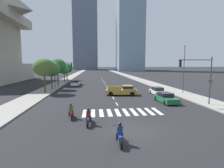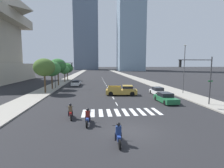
# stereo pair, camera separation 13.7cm
# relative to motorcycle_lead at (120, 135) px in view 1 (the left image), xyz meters

# --- Properties ---
(ground_plane) EXTENTS (800.00, 800.00, 0.00)m
(ground_plane) POSITION_rel_motorcycle_lead_xyz_m (1.36, 1.91, -0.58)
(ground_plane) COLOR #232326
(sidewalk_east) EXTENTS (4.00, 260.00, 0.15)m
(sidewalk_east) POSITION_rel_motorcycle_lead_xyz_m (14.03, 31.91, -0.51)
(sidewalk_east) COLOR gray
(sidewalk_east) RESTS_ON ground
(sidewalk_west) EXTENTS (4.00, 260.00, 0.15)m
(sidewalk_west) POSITION_rel_motorcycle_lead_xyz_m (-11.31, 31.91, -0.51)
(sidewalk_west) COLOR gray
(sidewalk_west) RESTS_ON ground
(crosswalk_near) EXTENTS (8.55, 2.94, 0.01)m
(crosswalk_near) POSITION_rel_motorcycle_lead_xyz_m (1.36, 7.32, -0.58)
(crosswalk_near) COLOR silver
(crosswalk_near) RESTS_ON ground
(lane_divider_center) EXTENTS (0.14, 50.00, 0.01)m
(lane_divider_center) POSITION_rel_motorcycle_lead_xyz_m (1.36, 35.32, -0.58)
(lane_divider_center) COLOR silver
(lane_divider_center) RESTS_ON ground
(motorcycle_lead) EXTENTS (0.70, 2.12, 1.49)m
(motorcycle_lead) POSITION_rel_motorcycle_lead_xyz_m (0.00, 0.00, 0.00)
(motorcycle_lead) COLOR black
(motorcycle_lead) RESTS_ON ground
(motorcycle_trailing) EXTENTS (0.74, 2.08, 1.49)m
(motorcycle_trailing) POSITION_rel_motorcycle_lead_xyz_m (-3.92, 5.78, 0.00)
(motorcycle_trailing) COLOR black
(motorcycle_trailing) RESTS_ON ground
(motorcycle_third) EXTENTS (0.70, 2.24, 1.49)m
(motorcycle_third) POSITION_rel_motorcycle_lead_xyz_m (-2.15, 3.85, -0.00)
(motorcycle_third) COLOR black
(motorcycle_third) RESTS_ON ground
(pickup_truck) EXTENTS (5.51, 2.75, 1.67)m
(pickup_truck) POSITION_rel_motorcycle_lead_xyz_m (3.30, 17.78, 0.23)
(pickup_truck) COLOR #B28E38
(pickup_truck) RESTS_ON ground
(sedan_white_0) EXTENTS (2.12, 4.33, 1.34)m
(sedan_white_0) POSITION_rel_motorcycle_lead_xyz_m (-6.22, 32.31, 0.03)
(sedan_white_0) COLOR silver
(sedan_white_0) RESTS_ON ground
(sedan_white_1) EXTENTS (1.81, 4.29, 1.31)m
(sedan_white_1) POSITION_rel_motorcycle_lead_xyz_m (9.43, 17.42, 0.01)
(sedan_white_1) COLOR silver
(sedan_white_1) RESTS_ON ground
(sedan_green_2) EXTENTS (2.01, 4.41, 1.34)m
(sedan_green_2) POSITION_rel_motorcycle_lead_xyz_m (8.27, 11.53, 0.03)
(sedan_green_2) COLOR #1E6038
(sedan_green_2) RESTS_ON ground
(traffic_signal_near) EXTENTS (4.69, 0.28, 6.06)m
(traffic_signal_near) POSITION_rel_motorcycle_lead_xyz_m (11.52, 9.31, 3.72)
(traffic_signal_near) COLOR #333335
(traffic_signal_near) RESTS_ON sidewalk_east
(traffic_signal_far) EXTENTS (4.21, 0.28, 5.88)m
(traffic_signal_far) POSITION_rel_motorcycle_lead_xyz_m (-8.68, 27.05, 3.57)
(traffic_signal_far) COLOR #333335
(traffic_signal_far) RESTS_ON sidewalk_west
(street_lamp_east) EXTENTS (0.50, 0.24, 8.57)m
(street_lamp_east) POSITION_rel_motorcycle_lead_xyz_m (14.33, 17.98, 4.46)
(street_lamp_east) COLOR #3F3F42
(street_lamp_east) RESTS_ON sidewalk_east
(street_tree_nearest) EXTENTS (3.76, 3.76, 6.20)m
(street_tree_nearest) POSITION_rel_motorcycle_lead_xyz_m (-10.51, 20.79, 4.16)
(street_tree_nearest) COLOR #4C3823
(street_tree_nearest) RESTS_ON sidewalk_west
(street_tree_second) EXTENTS (3.76, 3.76, 5.84)m
(street_tree_second) POSITION_rel_motorcycle_lead_xyz_m (-10.51, 25.88, 3.80)
(street_tree_second) COLOR #4C3823
(street_tree_second) RESTS_ON sidewalk_west
(street_tree_third) EXTENTS (4.15, 4.15, 6.55)m
(street_tree_third) POSITION_rel_motorcycle_lead_xyz_m (-10.51, 32.00, 4.35)
(street_tree_third) COLOR #4C3823
(street_tree_third) RESTS_ON sidewalk_west
(street_tree_fourth) EXTENTS (2.94, 2.94, 4.81)m
(street_tree_fourth) POSITION_rel_motorcycle_lead_xyz_m (-10.51, 41.14, 3.10)
(street_tree_fourth) COLOR #4C3823
(street_tree_fourth) RESTS_ON sidewalk_west
(street_tree_fifth) EXTENTS (3.80, 3.80, 5.61)m
(street_tree_fifth) POSITION_rel_motorcycle_lead_xyz_m (-10.51, 46.30, 3.55)
(street_tree_fifth) COLOR #4C3823
(street_tree_fifth) RESTS_ON sidewalk_west
(office_tower_left_skyline) EXTENTS (24.75, 28.51, 91.17)m
(office_tower_left_skyline) POSITION_rel_motorcycle_lead_xyz_m (-10.04, 177.82, 44.47)
(office_tower_left_skyline) COLOR slate
(office_tower_left_skyline) RESTS_ON ground
(office_tower_center_skyline) EXTENTS (21.76, 21.03, 109.43)m
(office_tower_center_skyline) POSITION_rel_motorcycle_lead_xyz_m (29.61, 135.84, 53.60)
(office_tower_center_skyline) COLOR #7A93A8
(office_tower_center_skyline) RESTS_ON ground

